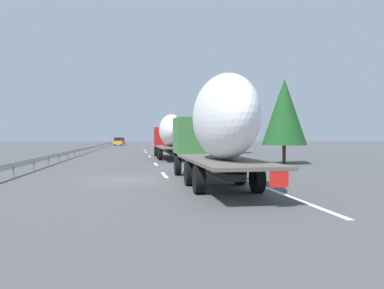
# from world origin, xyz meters

# --- Properties ---
(ground_plane) EXTENTS (260.00, 260.00, 0.00)m
(ground_plane) POSITION_xyz_m (40.00, 0.00, 0.00)
(ground_plane) COLOR #4C4C4F
(lane_stripe_0) EXTENTS (3.20, 0.20, 0.01)m
(lane_stripe_0) POSITION_xyz_m (2.00, -1.80, 0.00)
(lane_stripe_0) COLOR white
(lane_stripe_0) RESTS_ON ground_plane
(lane_stripe_1) EXTENTS (3.20, 0.20, 0.01)m
(lane_stripe_1) POSITION_xyz_m (10.50, -1.80, 0.00)
(lane_stripe_1) COLOR white
(lane_stripe_1) RESTS_ON ground_plane
(lane_stripe_2) EXTENTS (3.20, 0.20, 0.01)m
(lane_stripe_2) POSITION_xyz_m (22.08, -1.80, 0.00)
(lane_stripe_2) COLOR white
(lane_stripe_2) RESTS_ON ground_plane
(lane_stripe_3) EXTENTS (3.20, 0.20, 0.01)m
(lane_stripe_3) POSITION_xyz_m (33.35, -1.80, 0.00)
(lane_stripe_3) COLOR white
(lane_stripe_3) RESTS_ON ground_plane
(lane_stripe_4) EXTENTS (3.20, 0.20, 0.01)m
(lane_stripe_4) POSITION_xyz_m (40.16, -1.80, 0.00)
(lane_stripe_4) COLOR white
(lane_stripe_4) RESTS_ON ground_plane
(lane_stripe_5) EXTENTS (3.20, 0.20, 0.01)m
(lane_stripe_5) POSITION_xyz_m (44.58, -1.80, 0.00)
(lane_stripe_5) COLOR white
(lane_stripe_5) RESTS_ON ground_plane
(lane_stripe_6) EXTENTS (3.20, 0.20, 0.01)m
(lane_stripe_6) POSITION_xyz_m (64.12, -1.80, 0.00)
(lane_stripe_6) COLOR white
(lane_stripe_6) RESTS_ON ground_plane
(edge_line_right) EXTENTS (110.00, 0.20, 0.01)m
(edge_line_right) POSITION_xyz_m (45.00, -5.50, 0.00)
(edge_line_right) COLOR white
(edge_line_right) RESTS_ON ground_plane
(truck_lead) EXTENTS (14.30, 2.55, 4.17)m
(truck_lead) POSITION_xyz_m (18.14, -3.60, 2.39)
(truck_lead) COLOR #B21919
(truck_lead) RESTS_ON ground_plane
(truck_trailing) EXTENTS (12.46, 2.55, 4.47)m
(truck_trailing) POSITION_xyz_m (-2.99, -3.60, 2.50)
(truck_trailing) COLOR #387038
(truck_trailing) RESTS_ON ground_plane
(car_red_compact) EXTENTS (4.16, 1.83, 1.91)m
(car_red_compact) POSITION_xyz_m (93.16, 3.40, 0.95)
(car_red_compact) COLOR red
(car_red_compact) RESTS_ON ground_plane
(car_yellow_coupe) EXTENTS (4.26, 1.84, 1.96)m
(car_yellow_coupe) POSITION_xyz_m (75.29, 3.69, 0.97)
(car_yellow_coupe) COLOR gold
(car_yellow_coupe) RESTS_ON ground_plane
(road_sign) EXTENTS (0.10, 0.90, 2.98)m
(road_sign) POSITION_xyz_m (36.41, -6.70, 2.07)
(road_sign) COLOR gray
(road_sign) RESTS_ON ground_plane
(tree_0) EXTENTS (3.80, 3.80, 5.78)m
(tree_0) POSITION_xyz_m (72.62, -12.02, 3.65)
(tree_0) COLOR #472D19
(tree_0) RESTS_ON ground_plane
(tree_1) EXTENTS (2.98, 2.98, 5.17)m
(tree_1) POSITION_xyz_m (62.22, -12.81, 3.38)
(tree_1) COLOR #472D19
(tree_1) RESTS_ON ground_plane
(tree_2) EXTENTS (3.61, 3.61, 6.61)m
(tree_2) POSITION_xyz_m (68.89, -13.04, 3.98)
(tree_2) COLOR #472D19
(tree_2) RESTS_ON ground_plane
(tree_3) EXTENTS (3.77, 3.77, 6.97)m
(tree_3) POSITION_xyz_m (29.08, -12.78, 4.17)
(tree_3) COLOR #472D19
(tree_3) RESTS_ON ground_plane
(tree_4) EXTENTS (3.44, 3.44, 6.57)m
(tree_4) POSITION_xyz_m (9.45, -11.64, 4.00)
(tree_4) COLOR #472D19
(tree_4) RESTS_ON ground_plane
(guardrail_median) EXTENTS (94.00, 0.10, 0.76)m
(guardrail_median) POSITION_xyz_m (43.00, 6.00, 0.58)
(guardrail_median) COLOR #9EA0A5
(guardrail_median) RESTS_ON ground_plane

